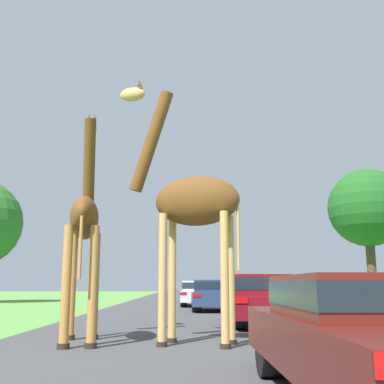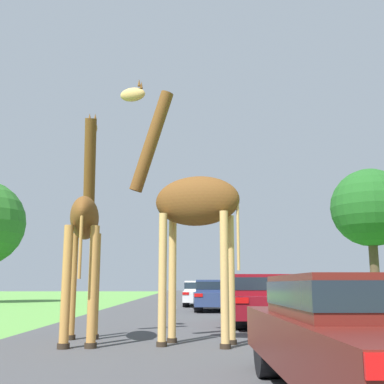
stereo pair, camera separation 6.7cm
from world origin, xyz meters
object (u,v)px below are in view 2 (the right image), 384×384
at_px(car_queue_left, 199,293).
at_px(car_far_ahead, 259,298).
at_px(giraffe_near_road, 191,204).
at_px(car_queue_right, 215,294).
at_px(tree_left_edge, 370,208).
at_px(car_lead_maroon, 379,332).
at_px(giraffe_companion, 85,222).

height_order(car_queue_left, car_far_ahead, car_far_ahead).
distance_m(giraffe_near_road, car_far_ahead, 5.26).
height_order(car_queue_right, car_queue_left, car_queue_right).
relative_size(giraffe_near_road, car_far_ahead, 1.23).
xyz_separation_m(car_queue_left, car_far_ahead, (1.41, -12.45, 0.05)).
bearing_deg(car_queue_right, giraffe_near_road, -95.23).
xyz_separation_m(car_queue_right, car_far_ahead, (0.84, -7.50, 0.05)).
bearing_deg(car_far_ahead, tree_left_edge, 59.90).
relative_size(car_lead_maroon, tree_left_edge, 0.55).
relative_size(car_lead_maroon, car_queue_right, 1.16).
bearing_deg(car_lead_maroon, car_queue_right, 92.42).
bearing_deg(car_far_ahead, car_queue_left, 96.48).
relative_size(car_lead_maroon, car_far_ahead, 1.08).
bearing_deg(car_queue_right, car_lead_maroon, -87.58).
height_order(giraffe_near_road, giraffe_companion, giraffe_near_road).
height_order(car_far_ahead, tree_left_edge, tree_left_edge).
bearing_deg(giraffe_near_road, car_queue_left, 13.44).
relative_size(car_far_ahead, tree_left_edge, 0.51).
bearing_deg(giraffe_near_road, tree_left_edge, -13.54).
xyz_separation_m(car_lead_maroon, car_queue_right, (-0.70, 16.58, 0.02)).
xyz_separation_m(giraffe_near_road, giraffe_companion, (-2.18, 0.42, -0.31)).
bearing_deg(car_queue_right, car_far_ahead, -83.60).
bearing_deg(tree_left_edge, giraffe_companion, -123.55).
xyz_separation_m(car_queue_right, car_queue_left, (-0.57, 4.95, -0.00)).
xyz_separation_m(giraffe_near_road, car_far_ahead, (1.94, 4.49, -1.94)).
distance_m(giraffe_near_road, car_queue_left, 17.06).
height_order(car_queue_right, tree_left_edge, tree_left_edge).
relative_size(car_queue_right, car_far_ahead, 0.93).
xyz_separation_m(giraffe_near_road, car_queue_left, (0.53, 16.94, -1.99)).
height_order(car_queue_left, tree_left_edge, tree_left_edge).
xyz_separation_m(car_lead_maroon, car_queue_left, (-1.27, 21.53, 0.02)).
distance_m(giraffe_companion, car_queue_left, 16.82).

